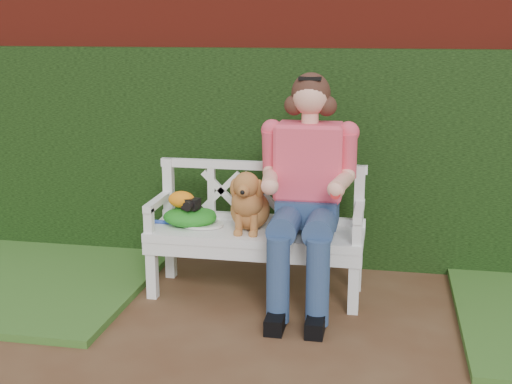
# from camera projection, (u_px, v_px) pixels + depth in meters

# --- Properties ---
(ground) EXTENTS (60.00, 60.00, 0.00)m
(ground) POSITION_uv_depth(u_px,v_px,m) (272.00, 358.00, 3.95)
(ground) COLOR #492A18
(brick_wall) EXTENTS (10.00, 0.30, 2.20)m
(brick_wall) POSITION_uv_depth(u_px,v_px,m) (313.00, 123.00, 5.50)
(brick_wall) COLOR maroon
(brick_wall) RESTS_ON ground
(ivy_hedge) EXTENTS (10.00, 0.18, 1.70)m
(ivy_hedge) POSITION_uv_depth(u_px,v_px,m) (309.00, 159.00, 5.35)
(ivy_hedge) COLOR #264918
(ivy_hedge) RESTS_ON ground
(garden_bench) EXTENTS (1.62, 0.73, 0.48)m
(garden_bench) POSITION_uv_depth(u_px,v_px,m) (256.00, 262.00, 4.84)
(garden_bench) COLOR white
(garden_bench) RESTS_ON ground
(seated_woman) EXTENTS (0.77, 0.98, 1.63)m
(seated_woman) POSITION_uv_depth(u_px,v_px,m) (308.00, 186.00, 4.62)
(seated_woman) COLOR #D13B40
(seated_woman) RESTS_ON ground
(dog) EXTENTS (0.32, 0.42, 0.44)m
(dog) POSITION_uv_depth(u_px,v_px,m) (249.00, 199.00, 4.72)
(dog) COLOR #A45830
(dog) RESTS_ON garden_bench
(tennis_racket) EXTENTS (0.63, 0.46, 0.03)m
(tennis_racket) POSITION_uv_depth(u_px,v_px,m) (199.00, 224.00, 4.87)
(tennis_racket) COLOR silver
(tennis_racket) RESTS_ON garden_bench
(green_bag) EXTENTS (0.47, 0.42, 0.13)m
(green_bag) POSITION_uv_depth(u_px,v_px,m) (190.00, 216.00, 4.87)
(green_bag) COLOR #18811F
(green_bag) RESTS_ON garden_bench
(camera_item) EXTENTS (0.13, 0.11, 0.08)m
(camera_item) POSITION_uv_depth(u_px,v_px,m) (191.00, 204.00, 4.80)
(camera_item) COLOR black
(camera_item) RESTS_ON green_bag
(baseball_glove) EXTENTS (0.22, 0.19, 0.12)m
(baseball_glove) POSITION_uv_depth(u_px,v_px,m) (181.00, 199.00, 4.84)
(baseball_glove) COLOR orange
(baseball_glove) RESTS_ON green_bag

